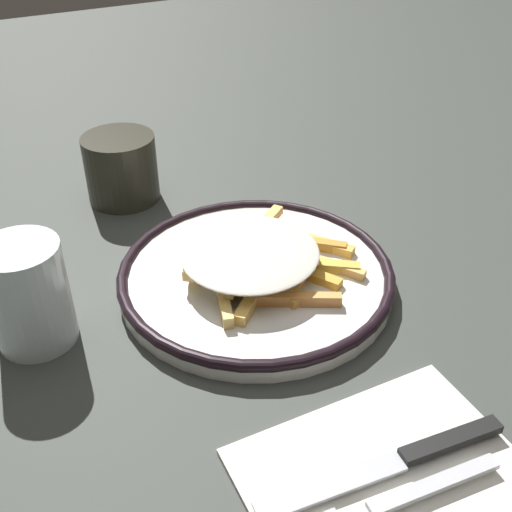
{
  "coord_description": "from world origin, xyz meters",
  "views": [
    {
      "loc": [
        -0.47,
        0.25,
        0.41
      ],
      "look_at": [
        0.0,
        0.0,
        0.04
      ],
      "focal_mm": 43.26,
      "sensor_mm": 36.0,
      "label": 1
    }
  ],
  "objects_px": {
    "fork": "(395,501)",
    "knife": "(406,457)",
    "coffee_mug": "(121,168)",
    "plate": "(256,275)",
    "fries_heap": "(256,258)",
    "water_glass": "(28,295)",
    "napkin": "(384,471)"
  },
  "relations": [
    {
      "from": "fries_heap",
      "to": "knife",
      "type": "distance_m",
      "value": 0.26
    },
    {
      "from": "plate",
      "to": "knife",
      "type": "distance_m",
      "value": 0.26
    },
    {
      "from": "napkin",
      "to": "water_glass",
      "type": "relative_size",
      "value": 2.02
    },
    {
      "from": "knife",
      "to": "coffee_mug",
      "type": "distance_m",
      "value": 0.52
    },
    {
      "from": "coffee_mug",
      "to": "knife",
      "type": "bearing_deg",
      "value": -174.17
    },
    {
      "from": "fries_heap",
      "to": "napkin",
      "type": "xyz_separation_m",
      "value": [
        -0.26,
        0.03,
        -0.03
      ]
    },
    {
      "from": "fork",
      "to": "water_glass",
      "type": "height_order",
      "value": "water_glass"
    },
    {
      "from": "coffee_mug",
      "to": "water_glass",
      "type": "bearing_deg",
      "value": 144.32
    },
    {
      "from": "fries_heap",
      "to": "fork",
      "type": "xyz_separation_m",
      "value": [
        -0.28,
        0.04,
        -0.02
      ]
    },
    {
      "from": "plate",
      "to": "fork",
      "type": "height_order",
      "value": "plate"
    },
    {
      "from": "fork",
      "to": "knife",
      "type": "xyz_separation_m",
      "value": [
        0.02,
        -0.03,
        0.0
      ]
    },
    {
      "from": "plate",
      "to": "fork",
      "type": "bearing_deg",
      "value": 171.76
    },
    {
      "from": "napkin",
      "to": "coffee_mug",
      "type": "bearing_deg",
      "value": 3.76
    },
    {
      "from": "fork",
      "to": "coffee_mug",
      "type": "distance_m",
      "value": 0.54
    },
    {
      "from": "knife",
      "to": "water_glass",
      "type": "relative_size",
      "value": 1.99
    },
    {
      "from": "water_glass",
      "to": "plate",
      "type": "bearing_deg",
      "value": -96.77
    },
    {
      "from": "plate",
      "to": "coffee_mug",
      "type": "distance_m",
      "value": 0.26
    },
    {
      "from": "napkin",
      "to": "water_glass",
      "type": "bearing_deg",
      "value": 34.66
    },
    {
      "from": "knife",
      "to": "plate",
      "type": "bearing_deg",
      "value": -2.25
    },
    {
      "from": "fries_heap",
      "to": "coffee_mug",
      "type": "distance_m",
      "value": 0.26
    },
    {
      "from": "napkin",
      "to": "water_glass",
      "type": "xyz_separation_m",
      "value": [
        0.28,
        0.2,
        0.05
      ]
    },
    {
      "from": "fries_heap",
      "to": "napkin",
      "type": "distance_m",
      "value": 0.26
    },
    {
      "from": "water_glass",
      "to": "napkin",
      "type": "bearing_deg",
      "value": -145.34
    },
    {
      "from": "knife",
      "to": "water_glass",
      "type": "height_order",
      "value": "water_glass"
    },
    {
      "from": "knife",
      "to": "water_glass",
      "type": "bearing_deg",
      "value": 36.93
    },
    {
      "from": "fork",
      "to": "coffee_mug",
      "type": "xyz_separation_m",
      "value": [
        0.54,
        0.02,
        0.03
      ]
    },
    {
      "from": "fork",
      "to": "coffee_mug",
      "type": "height_order",
      "value": "coffee_mug"
    },
    {
      "from": "fries_heap",
      "to": "knife",
      "type": "xyz_separation_m",
      "value": [
        -0.26,
        0.01,
        -0.02
      ]
    },
    {
      "from": "fries_heap",
      "to": "knife",
      "type": "height_order",
      "value": "fries_heap"
    },
    {
      "from": "napkin",
      "to": "coffee_mug",
      "type": "xyz_separation_m",
      "value": [
        0.51,
        0.03,
        0.04
      ]
    },
    {
      "from": "plate",
      "to": "napkin",
      "type": "distance_m",
      "value": 0.26
    },
    {
      "from": "fries_heap",
      "to": "water_glass",
      "type": "height_order",
      "value": "water_glass"
    }
  ]
}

